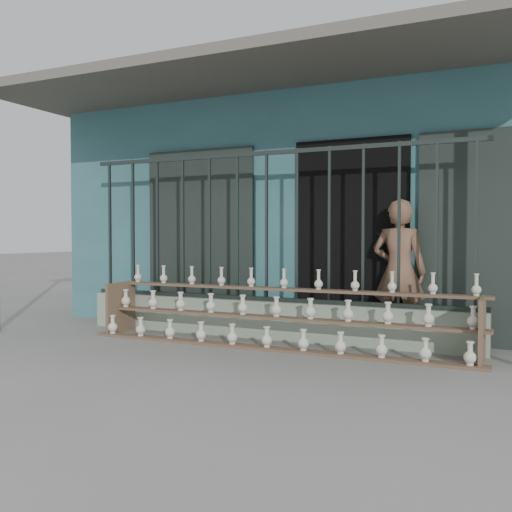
% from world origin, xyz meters
% --- Properties ---
extents(ground, '(60.00, 60.00, 0.00)m').
position_xyz_m(ground, '(0.00, 0.00, 0.00)').
color(ground, slate).
extents(workshop_building, '(7.40, 6.60, 3.21)m').
position_xyz_m(workshop_building, '(0.00, 4.23, 1.62)').
color(workshop_building, '#33676D').
rests_on(workshop_building, ground).
extents(parapet_wall, '(5.00, 0.20, 0.45)m').
position_xyz_m(parapet_wall, '(0.00, 1.30, 0.23)').
color(parapet_wall, '#8EA18A').
rests_on(parapet_wall, ground).
extents(security_fence, '(5.00, 0.04, 1.80)m').
position_xyz_m(security_fence, '(-0.00, 1.30, 1.35)').
color(security_fence, '#283330').
rests_on(security_fence, parapet_wall).
extents(shelf_rack, '(4.50, 0.68, 0.85)m').
position_xyz_m(shelf_rack, '(0.29, 0.89, 0.36)').
color(shelf_rack, brown).
rests_on(shelf_rack, ground).
extents(elderly_woman, '(0.60, 0.40, 1.65)m').
position_xyz_m(elderly_woman, '(1.51, 1.62, 0.82)').
color(elderly_woman, brown).
rests_on(elderly_woman, ground).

